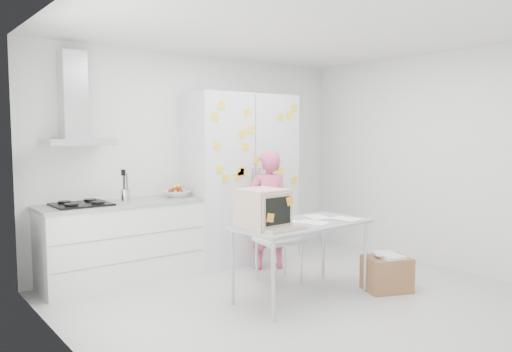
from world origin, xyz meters
TOP-DOWN VIEW (x-y plane):
  - floor at (0.00, 0.00)m, footprint 4.50×4.00m
  - walls at (0.00, 0.72)m, footprint 4.52×4.01m
  - ceiling at (0.00, 0.00)m, footprint 4.50×4.00m
  - counter_run at (-1.20, 1.70)m, footprint 1.84×0.63m
  - range_hood at (-1.65, 1.84)m, footprint 0.70×0.48m
  - tall_cabinet at (0.45, 1.67)m, footprint 1.50×0.68m
  - person at (0.45, 1.10)m, footprint 0.63×0.52m
  - desk at (-0.27, 0.05)m, footprint 1.49×0.80m
  - chair at (0.19, 0.64)m, footprint 0.54×0.54m
  - cardboard_box at (0.92, -0.36)m, footprint 0.57×0.52m

SIDE VIEW (x-z plane):
  - floor at x=0.00m, z-range -0.02..0.00m
  - cardboard_box at x=0.92m, z-range -0.01..0.39m
  - counter_run at x=-1.20m, z-range -0.17..1.11m
  - chair at x=0.19m, z-range 0.07..1.09m
  - person at x=0.45m, z-range 0.00..1.49m
  - desk at x=-0.27m, z-range 0.30..1.46m
  - tall_cabinet at x=0.45m, z-range 0.00..2.20m
  - walls at x=0.00m, z-range 0.00..2.70m
  - range_hood at x=-1.65m, z-range 1.45..2.46m
  - ceiling at x=0.00m, z-range 2.69..2.71m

